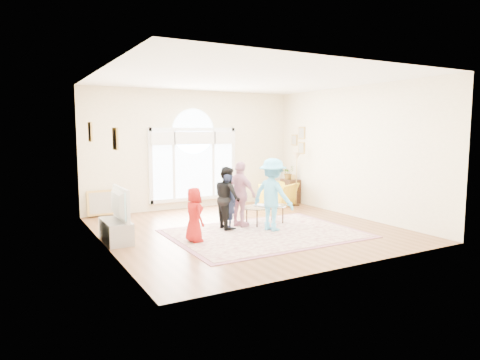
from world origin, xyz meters
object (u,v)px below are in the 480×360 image
television (115,204)px  armchair (279,194)px  area_rug (265,233)px  tv_console (116,231)px  coffee_table (265,207)px

television → armchair: bearing=20.0°
area_rug → armchair: (2.18, 2.69, 0.30)m
armchair → tv_console: bearing=-8.4°
television → coffee_table: television is taller
television → coffee_table: (3.31, -0.09, -0.34)m
armchair → coffee_table: bearing=20.0°
television → armchair: 5.36m
area_rug → tv_console: 2.98m
coffee_table → television: bearing=174.6°
area_rug → television: television is taller
area_rug → armchair: 3.48m
tv_console → area_rug: bearing=-16.8°
area_rug → coffee_table: (0.47, 0.76, 0.39)m
tv_console → television: size_ratio=0.90×
television → armchair: television is taller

